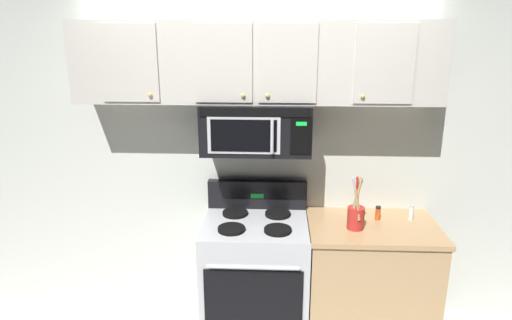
{
  "coord_description": "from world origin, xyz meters",
  "views": [
    {
      "loc": [
        0.15,
        -2.57,
        2.25
      ],
      "look_at": [
        0.0,
        0.49,
        1.35
      ],
      "focal_mm": 31.76,
      "sensor_mm": 36.0,
      "label": 1
    }
  ],
  "objects": [
    {
      "name": "over_range_microwave",
      "position": [
        -0.0,
        0.54,
        1.58
      ],
      "size": [
        0.76,
        0.43,
        0.35
      ],
      "color": "black"
    },
    {
      "name": "utensil_crock_red",
      "position": [
        0.7,
        0.36,
        1.01
      ],
      "size": [
        0.12,
        0.13,
        0.39
      ],
      "color": "red",
      "rests_on": "counter_segment"
    },
    {
      "name": "counter_segment",
      "position": [
        0.84,
        0.43,
        0.45
      ],
      "size": [
        0.93,
        0.65,
        0.9
      ],
      "color": "tan",
      "rests_on": "ground_plane"
    },
    {
      "name": "salt_shaker",
      "position": [
        1.13,
        0.53,
        0.96
      ],
      "size": [
        0.04,
        0.04,
        0.11
      ],
      "color": "white",
      "rests_on": "counter_segment"
    },
    {
      "name": "stove_range",
      "position": [
        0.0,
        0.42,
        0.47
      ],
      "size": [
        0.76,
        0.69,
        1.12
      ],
      "color": "#B7BABF",
      "rests_on": "ground_plane"
    },
    {
      "name": "spice_jar",
      "position": [
        0.89,
        0.52,
        0.95
      ],
      "size": [
        0.04,
        0.04,
        0.1
      ],
      "color": "#C64C19",
      "rests_on": "counter_segment"
    },
    {
      "name": "upper_cabinets",
      "position": [
        -0.0,
        0.57,
        2.02
      ],
      "size": [
        2.5,
        0.36,
        0.55
      ],
      "color": "#BCB7AD"
    },
    {
      "name": "back_wall",
      "position": [
        0.0,
        0.79,
        1.35
      ],
      "size": [
        5.2,
        0.1,
        2.7
      ],
      "primitive_type": "cube",
      "color": "silver",
      "rests_on": "ground_plane"
    }
  ]
}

